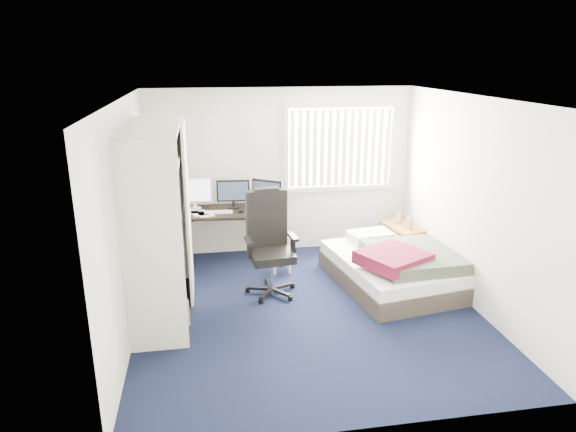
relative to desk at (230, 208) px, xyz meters
The scene contains 10 objects.
ground 2.09m from the desk, 65.21° to the right, with size 4.20×4.20×0.00m, color black.
room_shell 2.06m from the desk, 65.21° to the right, with size 4.20×4.20×4.20m.
window_assembly 1.91m from the desk, ahead, with size 1.72×0.09×1.32m.
closet 1.80m from the desk, 120.07° to the right, with size 0.64×1.84×2.22m.
desk is the anchor object (origin of this frame).
office_chair 1.25m from the desk, 69.37° to the right, with size 0.70×0.70×1.34m.
footstool 1.09m from the desk, 40.20° to the right, with size 0.29×0.24×0.23m.
nightstand 2.60m from the desk, ahead, with size 0.52×0.77×0.67m.
bed 2.49m from the desk, 31.07° to the right, with size 1.64×2.02×0.61m.
pine_box 2.11m from the desk, 114.80° to the right, with size 0.42×0.32×0.32m, color tan.
Camera 1 is at (-1.16, -5.45, 2.94)m, focal length 32.00 mm.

